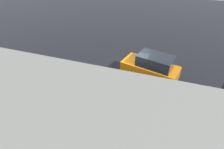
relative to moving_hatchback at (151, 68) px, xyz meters
The scene contains 7 objects.
ground_plane 1.92m from the moving_hatchback, 13.86° to the left, with size 60.00×60.00×0.00m, color black.
kerb_strip 4.95m from the moving_hatchback, 71.07° to the left, with size 24.00×3.20×0.04m, color slate.
moving_hatchback is the anchor object (origin of this frame).
fire_hydrant 5.24m from the moving_hatchback, 30.02° to the left, with size 0.42×0.31×0.80m.
pedestrian 5.83m from the moving_hatchback, 26.76° to the left, with size 0.25×0.57×1.22m.
metal_railing 5.80m from the moving_hatchback, 85.80° to the left, with size 8.17×0.04×1.05m.
sign_post 6.46m from the moving_hatchback, 39.10° to the left, with size 0.07×0.44×2.40m.
Camera 1 is at (-2.29, 10.26, 7.77)m, focal length 28.00 mm.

